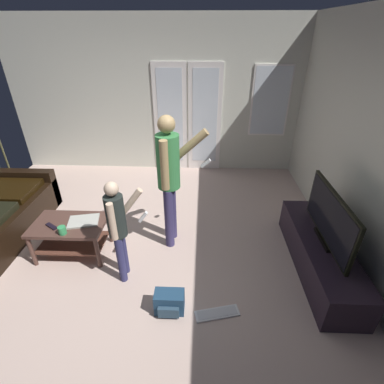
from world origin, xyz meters
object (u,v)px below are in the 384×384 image
(loose_keyboard, at_px, (217,313))
(tv_stand, at_px, (319,254))
(person_child, at_px, (118,224))
(tv_remote_black, at_px, (51,226))
(laptop_closed, at_px, (84,221))
(cup_near_edge, at_px, (62,230))
(flat_screen_tv, at_px, (330,218))
(backpack, at_px, (169,303))
(person_adult, at_px, (170,173))
(coffee_table, at_px, (71,232))

(loose_keyboard, bearing_deg, tv_stand, 29.83)
(person_child, height_order, tv_remote_black, person_child)
(laptop_closed, height_order, cup_near_edge, cup_near_edge)
(tv_stand, bearing_deg, loose_keyboard, -150.17)
(tv_stand, distance_m, laptop_closed, 2.80)
(flat_screen_tv, xyz_separation_m, backpack, (-1.67, -0.67, -0.59))
(person_adult, bearing_deg, cup_near_edge, -157.83)
(person_adult, bearing_deg, person_child, -126.48)
(person_adult, distance_m, person_child, 0.84)
(tv_remote_black, bearing_deg, coffee_table, 60.43)
(person_adult, height_order, loose_keyboard, person_adult)
(person_adult, bearing_deg, laptop_closed, -166.40)
(person_adult, height_order, backpack, person_adult)
(coffee_table, xyz_separation_m, tv_stand, (2.95, -0.14, -0.13))
(tv_stand, relative_size, backpack, 5.79)
(coffee_table, xyz_separation_m, tv_remote_black, (-0.16, -0.08, 0.14))
(tv_stand, distance_m, backpack, 1.80)
(laptop_closed, relative_size, cup_near_edge, 3.77)
(person_child, relative_size, backpack, 4.14)
(person_adult, xyz_separation_m, loose_keyboard, (0.56, -1.11, -0.99))
(tv_stand, relative_size, cup_near_edge, 18.31)
(loose_keyboard, bearing_deg, flat_screen_tv, 30.00)
(coffee_table, relative_size, tv_stand, 0.50)
(person_child, height_order, cup_near_edge, person_child)
(coffee_table, height_order, person_adult, person_adult)
(flat_screen_tv, height_order, person_child, person_child)
(loose_keyboard, relative_size, tv_remote_black, 2.69)
(loose_keyboard, xyz_separation_m, cup_near_edge, (-1.73, 0.63, 0.49))
(cup_near_edge, xyz_separation_m, tv_remote_black, (-0.19, 0.11, -0.04))
(flat_screen_tv, bearing_deg, cup_near_edge, -178.92)
(person_adult, bearing_deg, backpack, -85.76)
(coffee_table, distance_m, backpack, 1.53)
(backpack, bearing_deg, person_child, 140.90)
(person_child, relative_size, laptop_closed, 3.47)
(person_adult, bearing_deg, loose_keyboard, -63.51)
(laptop_closed, distance_m, tv_remote_black, 0.36)
(tv_stand, bearing_deg, laptop_closed, 176.29)
(tv_stand, bearing_deg, person_adult, 166.21)
(person_child, height_order, backpack, person_child)
(tv_stand, relative_size, person_child, 1.40)
(coffee_table, relative_size, loose_keyboard, 1.86)
(tv_stand, height_order, person_child, person_child)
(person_adult, bearing_deg, flat_screen_tv, -13.69)
(flat_screen_tv, relative_size, person_child, 0.94)
(loose_keyboard, height_order, laptop_closed, laptop_closed)
(tv_remote_black, bearing_deg, loose_keyboard, 12.22)
(person_adult, relative_size, person_child, 1.39)
(tv_stand, height_order, person_adult, person_adult)
(flat_screen_tv, xyz_separation_m, person_adult, (-1.75, 0.43, 0.30))
(flat_screen_tv, relative_size, loose_keyboard, 2.48)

